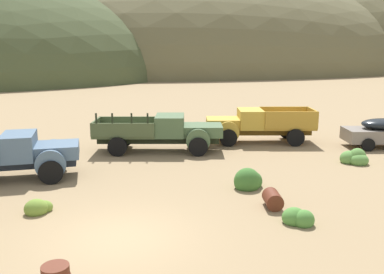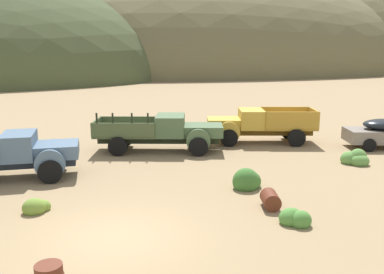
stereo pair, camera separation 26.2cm
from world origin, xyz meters
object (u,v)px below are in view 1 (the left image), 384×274
object	(u,v)px
truck_faded_yellow	(253,125)
oil_drum_tipped	(273,199)
truck_chalk_blue	(17,155)
truck_weathered_green	(168,132)

from	to	relation	value
truck_faded_yellow	oil_drum_tipped	distance (m)	10.01
truck_chalk_blue	truck_weathered_green	size ratio (longest dim) A/B	0.85
truck_chalk_blue	truck_weathered_green	bearing A→B (deg)	24.41
truck_chalk_blue	oil_drum_tipped	distance (m)	10.43
truck_weathered_green	truck_faded_yellow	distance (m)	5.16
truck_chalk_blue	truck_weathered_green	distance (m)	7.53
truck_weathered_green	oil_drum_tipped	bearing A→B (deg)	-63.29
truck_faded_yellow	oil_drum_tipped	bearing A→B (deg)	85.28
truck_weathered_green	truck_faded_yellow	xyz separation A→B (m)	(5.13, 0.56, 0.01)
truck_faded_yellow	truck_chalk_blue	bearing A→B (deg)	31.91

